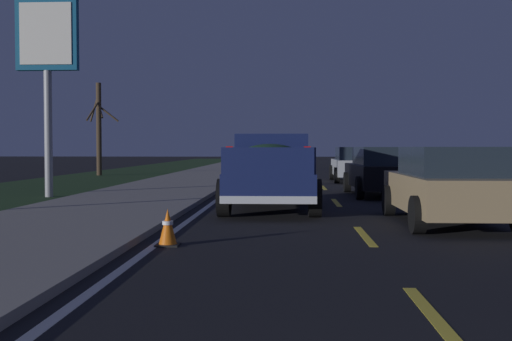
{
  "coord_description": "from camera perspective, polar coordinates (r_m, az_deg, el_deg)",
  "views": [
    {
      "loc": [
        -1.67,
        1.31,
        1.53
      ],
      "look_at": [
        13.78,
        2.13,
        0.95
      ],
      "focal_mm": 43.74,
      "sensor_mm": 36.0,
      "label": 1
    }
  ],
  "objects": [
    {
      "name": "grass_verge",
      "position": [
        30.21,
        -15.08,
        -0.83
      ],
      "size": [
        108.0,
        6.0,
        0.01
      ],
      "primitive_type": "cube",
      "color": "#1E3819",
      "rests_on": "ground"
    },
    {
      "name": "ground",
      "position": [
        28.74,
        5.64,
        -0.92
      ],
      "size": [
        144.0,
        144.0,
        0.0
      ],
      "primitive_type": "plane",
      "color": "black"
    },
    {
      "name": "sidewalk_shoulder",
      "position": [
        29.04,
        -5.67,
        -0.77
      ],
      "size": [
        108.0,
        4.0,
        0.12
      ],
      "primitive_type": "cube",
      "color": "gray",
      "rests_on": "ground"
    },
    {
      "name": "pickup_truck",
      "position": [
        15.5,
        1.4,
        0.1
      ],
      "size": [
        5.43,
        2.3,
        1.87
      ],
      "color": "#141E4C",
      "rests_on": "ground"
    },
    {
      "name": "sedan_tan",
      "position": [
        12.94,
        17.16,
        -1.27
      ],
      "size": [
        4.42,
        2.05,
        1.54
      ],
      "color": "#9E845B",
      "rests_on": "ground"
    },
    {
      "name": "lane_markings",
      "position": [
        30.4,
        0.69,
        -0.74
      ],
      "size": [
        108.0,
        3.54,
        0.01
      ],
      "color": "yellow",
      "rests_on": "ground"
    },
    {
      "name": "gas_price_sign",
      "position": [
        20.36,
        -18.56,
        10.46
      ],
      "size": [
        0.27,
        1.9,
        6.08
      ],
      "color": "#99999E",
      "rests_on": "ground"
    },
    {
      "name": "sedan_silver",
      "position": [
        28.1,
        9.02,
        0.59
      ],
      "size": [
        4.4,
        2.02,
        1.54
      ],
      "color": "#B2B5BA",
      "rests_on": "ground"
    },
    {
      "name": "bare_tree_far",
      "position": [
        34.84,
        -14.18,
        3.9
      ],
      "size": [
        1.98,
        1.73,
        5.01
      ],
      "color": "#423323",
      "rests_on": "ground"
    },
    {
      "name": "sedan_black",
      "position": [
        20.05,
        11.45,
        -0.04
      ],
      "size": [
        4.45,
        2.11,
        1.54
      ],
      "color": "black",
      "rests_on": "ground"
    },
    {
      "name": "traffic_cone_near",
      "position": [
        9.81,
        -8.07,
        -5.19
      ],
      "size": [
        0.36,
        0.36,
        0.58
      ],
      "color": "black",
      "rests_on": "ground"
    }
  ]
}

